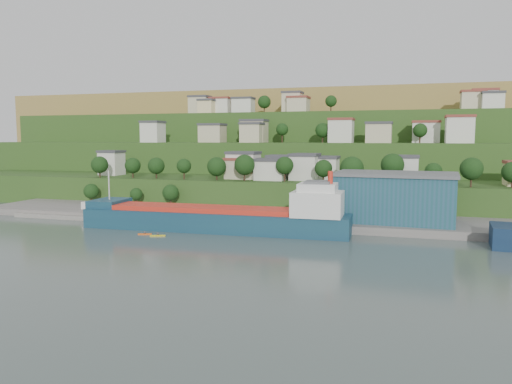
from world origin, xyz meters
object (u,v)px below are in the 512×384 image
at_px(warehouse, 395,197).
at_px(caravan, 93,207).
at_px(cargo_ship_near, 222,220).
at_px(kayak_orange, 145,233).

bearing_deg(warehouse, caravan, -173.27).
distance_m(cargo_ship_near, caravan, 48.70).
relative_size(warehouse, caravan, 4.90).
relative_size(cargo_ship_near, kayak_orange, 20.66).
xyz_separation_m(caravan, kayak_orange, (30.55, -22.22, -2.48)).
relative_size(cargo_ship_near, warehouse, 2.18).
height_order(cargo_ship_near, caravan, cargo_ship_near).
relative_size(cargo_ship_near, caravan, 10.69).
height_order(warehouse, kayak_orange, warehouse).
bearing_deg(cargo_ship_near, caravan, 163.73).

